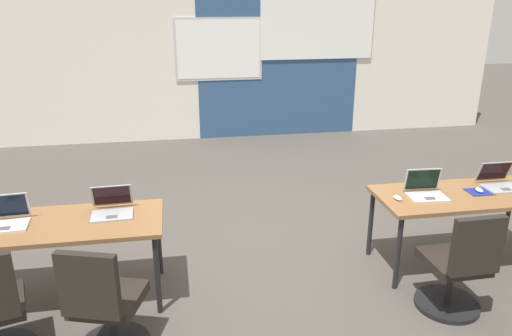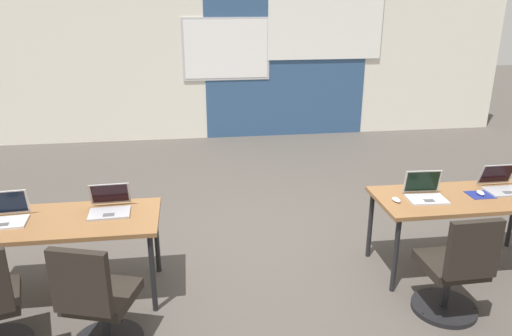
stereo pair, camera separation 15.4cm
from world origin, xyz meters
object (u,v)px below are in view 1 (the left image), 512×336
Objects in this scene: mouse_near_right_inner at (398,198)px; laptop_near_right_end at (499,182)px; desk_near_left at (61,229)px; desk_near_right at (463,200)px; laptop_near_left_inner at (112,208)px; chair_near_left_inner at (105,310)px; mouse_near_right_end at (479,190)px; chair_near_right_inner at (457,271)px; laptop_near_left_end at (6,219)px; laptop_near_right_inner at (426,191)px.

mouse_near_right_inner is 1.08m from laptop_near_right_end.
desk_near_left is 4.83× the size of laptop_near_right_end.
laptop_near_left_inner is (-3.11, 0.10, 0.11)m from desk_near_right.
desk_near_right is 3.20m from chair_near_left_inner.
desk_near_right is 15.32× the size of mouse_near_right_end.
chair_near_left_inner reaches higher than desk_near_left.
desk_near_left is 15.32× the size of mouse_near_right_end.
desk_near_right is at bearing 0.00° from desk_near_left.
chair_near_right_inner is at bearing -18.86° from laptop_near_left_inner.
mouse_near_right_inner is 3.25m from laptop_near_left_end.
laptop_near_right_end is 0.36× the size of chair_near_left_inner.
mouse_near_right_end is at bearing 2.54° from desk_near_right.
desk_near_left is at bearing -176.22° from laptop_near_right_inner.
mouse_near_right_end is 0.30× the size of laptop_near_left_inner.
desk_near_right is 4.57× the size of laptop_near_left_end.
desk_near_left is 4.61× the size of laptop_near_right_inner.
laptop_near_left_inner is (-2.45, 0.13, 0.03)m from mouse_near_right_inner.
desk_near_right is 4.61× the size of laptop_near_right_inner.
chair_near_left_inner is at bearing -62.05° from desk_near_left.
chair_near_right_inner is 2.78× the size of laptop_near_right_end.
desk_near_right is 1.74× the size of chair_near_right_inner.
desk_near_left is 2.84m from mouse_near_right_inner.
laptop_near_left_inner is 0.94m from chair_near_left_inner.
laptop_near_left_inner is (-2.73, 0.09, -0.00)m from laptop_near_right_inner.
laptop_near_left_inner is 0.37× the size of chair_near_left_inner.
desk_near_right is at bearing -148.76° from chair_near_left_inner.
mouse_near_right_inner is 0.32× the size of laptop_near_left_inner.
laptop_near_right_inner reaches higher than laptop_near_left_end.
chair_near_right_inner reaches higher than desk_near_left.
chair_near_right_inner is (-0.43, -0.69, -0.28)m from desk_near_right.
laptop_near_right_end reaches higher than chair_near_right_inner.
mouse_near_right_inner is 0.12× the size of chair_near_left_inner.
laptop_near_right_inner is 0.79m from laptop_near_right_end.
mouse_near_right_end is at bearing 2.61° from mouse_near_right_inner.
desk_near_right is 3.11m from laptop_near_left_inner.
desk_near_right is at bearing -4.26° from laptop_near_left_inner.
desk_near_left is 3.12m from laptop_near_right_inner.
laptop_near_right_end is 0.27m from mouse_near_right_end.
chair_near_right_inner is at bearing -90.45° from laptop_near_right_inner.
laptop_near_right_inner is (3.12, 0.01, 0.11)m from desk_near_left.
laptop_near_right_inner reaches higher than desk_near_left.
laptop_near_left_inner is (-3.26, 0.09, 0.03)m from mouse_near_right_end.
laptop_near_right_inner is 0.99× the size of laptop_near_left_end.
laptop_near_right_end is 0.97× the size of laptop_near_left_inner.
laptop_near_left_end reaches higher than mouse_near_right_end.
laptop_near_right_end is (0.79, 0.08, -0.00)m from laptop_near_right_inner.
laptop_near_left_end is at bearing 179.03° from mouse_near_right_inner.
laptop_near_left_inner reaches higher than desk_near_left.
desk_near_left is at bearing -178.90° from laptop_near_right_end.
desk_near_right is 0.17m from mouse_near_right_end.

